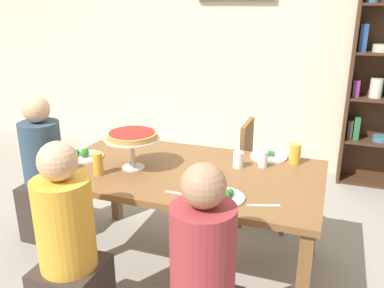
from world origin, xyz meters
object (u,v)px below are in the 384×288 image
(dining_table, at_px, (187,181))
(cutlery_knife_near, at_px, (135,143))
(salad_plate_spare, at_px, (84,155))
(diner_head_west, at_px, (45,179))
(salad_plate_far_diner, at_px, (269,156))
(salad_plate_near_diner, at_px, (223,197))
(beer_glass_amber_tall, at_px, (295,154))
(cutlery_knife_far, at_px, (109,141))
(water_glass_clear_far, at_px, (238,160))
(water_glass_clear_spare, at_px, (263,159))
(beer_glass_amber_short, at_px, (98,164))
(water_glass_clear_near, at_px, (65,162))
(chair_far_right, at_px, (259,168))
(deep_dish_pizza_stand, at_px, (132,138))
(cutlery_fork_near, at_px, (264,205))
(cutlery_fork_far, at_px, (180,194))
(diner_near_left, at_px, (69,258))

(dining_table, xyz_separation_m, cutlery_knife_near, (-0.57, 0.37, 0.08))
(salad_plate_spare, height_order, cutlery_knife_near, salad_plate_spare)
(diner_head_west, bearing_deg, salad_plate_far_diner, 13.74)
(salad_plate_near_diner, height_order, beer_glass_amber_tall, beer_glass_amber_tall)
(diner_head_west, xyz_separation_m, beer_glass_amber_tall, (1.83, 0.35, 0.32))
(salad_plate_near_diner, xyz_separation_m, cutlery_knife_far, (-1.13, 0.68, -0.01))
(water_glass_clear_far, relative_size, water_glass_clear_spare, 0.98)
(dining_table, bearing_deg, salad_plate_near_diner, -44.05)
(dining_table, distance_m, salad_plate_far_diner, 0.63)
(dining_table, xyz_separation_m, diner_head_west, (-1.18, 0.01, -0.17))
(dining_table, xyz_separation_m, water_glass_clear_spare, (0.46, 0.23, 0.14))
(salad_plate_near_diner, relative_size, cutlery_knife_near, 1.44)
(dining_table, relative_size, beer_glass_amber_short, 11.86)
(water_glass_clear_near, xyz_separation_m, cutlery_knife_far, (-0.04, 0.61, -0.05))
(water_glass_clear_spare, bearing_deg, salad_plate_spare, -167.69)
(chair_far_right, height_order, deep_dish_pizza_stand, deep_dish_pizza_stand)
(beer_glass_amber_tall, xyz_separation_m, cutlery_fork_near, (-0.09, -0.68, -0.07))
(dining_table, bearing_deg, cutlery_fork_near, -29.71)
(deep_dish_pizza_stand, xyz_separation_m, cutlery_fork_far, (0.43, -0.25, -0.21))
(salad_plate_far_diner, height_order, water_glass_clear_far, water_glass_clear_far)
(dining_table, xyz_separation_m, beer_glass_amber_short, (-0.51, -0.26, 0.16))
(salad_plate_spare, height_order, cutlery_knife_far, salad_plate_spare)
(dining_table, relative_size, cutlery_fork_far, 9.70)
(salad_plate_far_diner, relative_size, water_glass_clear_spare, 2.33)
(diner_near_left, distance_m, beer_glass_amber_tall, 1.58)
(chair_far_right, height_order, cutlery_knife_far, chair_far_right)
(beer_glass_amber_short, relative_size, cutlery_fork_far, 0.82)
(diner_near_left, distance_m, cutlery_fork_far, 0.69)
(deep_dish_pizza_stand, bearing_deg, water_glass_clear_far, 21.23)
(water_glass_clear_far, height_order, cutlery_knife_near, water_glass_clear_far)
(cutlery_knife_far, bearing_deg, chair_far_right, -157.66)
(chair_far_right, distance_m, water_glass_clear_far, 0.72)
(diner_near_left, height_order, salad_plate_spare, diner_near_left)
(beer_glass_amber_tall, distance_m, cutlery_fork_near, 0.69)
(water_glass_clear_spare, bearing_deg, cutlery_fork_near, -79.00)
(cutlery_fork_near, xyz_separation_m, cutlery_fork_far, (-0.48, -0.02, 0.00))
(diner_head_west, distance_m, water_glass_clear_spare, 1.68)
(beer_glass_amber_tall, distance_m, cutlery_fork_far, 0.91)
(beer_glass_amber_short, bearing_deg, deep_dish_pizza_stand, 46.12)
(chair_far_right, bearing_deg, diner_near_left, -23.83)
(beer_glass_amber_short, distance_m, cutlery_fork_near, 1.08)
(deep_dish_pizza_stand, relative_size, salad_plate_far_diner, 1.40)
(salad_plate_spare, bearing_deg, chair_far_right, 37.88)
(water_glass_clear_far, relative_size, cutlery_knife_far, 0.60)
(diner_head_west, relative_size, chair_far_right, 1.32)
(salad_plate_spare, distance_m, beer_glass_amber_short, 0.34)
(beer_glass_amber_tall, xyz_separation_m, cutlery_knife_far, (-1.44, -0.01, -0.07))
(dining_table, bearing_deg, deep_dish_pizza_stand, -165.66)
(deep_dish_pizza_stand, xyz_separation_m, water_glass_clear_spare, (0.80, 0.32, -0.16))
(water_glass_clear_near, bearing_deg, cutlery_knife_far, 93.56)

